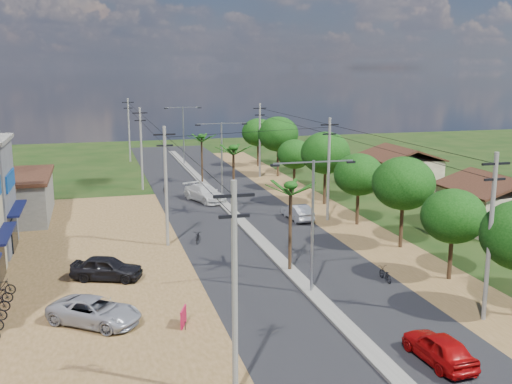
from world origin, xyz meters
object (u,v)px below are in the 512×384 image
car_red_near (439,348)px  moto_rider_east (385,275)px  car_white_far (205,194)px  car_parked_silver (95,312)px  car_silver_mid (298,212)px  roadside_sign (183,317)px  car_parked_dark (107,268)px

car_red_near → moto_rider_east: bearing=-107.8°
car_white_far → moto_rider_east: bearing=-96.0°
car_red_near → car_parked_silver: size_ratio=0.83×
moto_rider_east → car_white_far: bearing=-73.2°
car_red_near → car_silver_mid: car_red_near is taller
car_white_far → car_parked_silver: size_ratio=1.13×
car_red_near → car_white_far: size_ratio=0.74×
car_white_far → car_parked_silver: 29.54m
car_white_far → roadside_sign: 29.62m
car_white_far → car_parked_dark: size_ratio=1.26×
moto_rider_east → car_red_near: bearing=77.8°
car_silver_mid → car_parked_dark: car_parked_dark is taller
moto_rider_east → roadside_sign: 13.61m
car_red_near → car_white_far: 36.09m
car_silver_mid → roadside_sign: car_silver_mid is taller
moto_rider_east → car_parked_silver: bearing=8.1°
car_red_near → car_white_far: car_white_far is taller
car_red_near → moto_rider_east: 10.61m
car_red_near → car_parked_silver: 17.18m
car_red_near → car_white_far: bearing=-87.0°
car_parked_silver → car_parked_dark: 6.78m
car_white_far → car_silver_mid: bearing=-76.3°
car_red_near → roadside_sign: 12.66m
car_parked_dark → moto_rider_east: 17.51m
car_parked_silver → roadside_sign: (4.41, -1.45, -0.20)m
car_parked_silver → moto_rider_east: 17.71m
car_white_far → car_parked_dark: 23.06m
car_silver_mid → car_parked_dark: (-16.62, -11.22, 0.06)m
car_red_near → roadside_sign: bearing=-36.8°
car_parked_silver → car_red_near: bearing=-83.1°
car_parked_dark → moto_rider_east: size_ratio=2.70×
car_parked_silver → moto_rider_east: bearing=-47.8°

